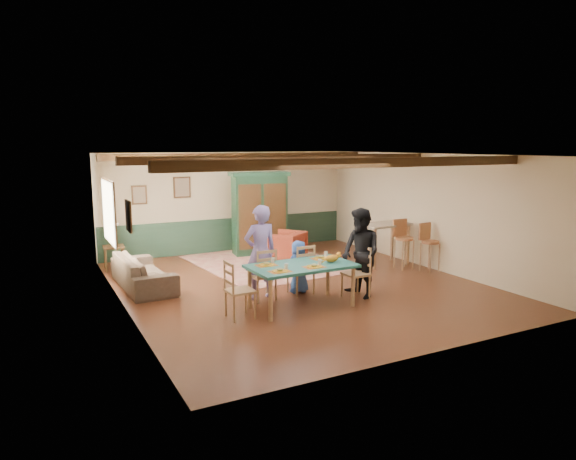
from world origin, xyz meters
name	(u,v)px	position (x,y,z in m)	size (l,w,h in m)	color
floor	(298,285)	(0.00, 0.00, 0.00)	(8.00, 8.00, 0.00)	#462013
wall_back	(229,202)	(0.00, 4.00, 1.35)	(7.00, 0.02, 2.70)	beige
wall_left	(122,235)	(-3.50, 0.00, 1.35)	(0.02, 8.00, 2.70)	beige
wall_right	(429,211)	(3.50, 0.00, 1.35)	(0.02, 8.00, 2.70)	beige
ceiling	(299,155)	(0.00, 0.00, 2.70)	(7.00, 8.00, 0.02)	silver
wainscot_back	(230,234)	(0.00, 3.98, 0.45)	(6.95, 0.03, 0.90)	#1C3426
ceiling_beam_front	(366,163)	(0.00, -2.30, 2.61)	(6.95, 0.16, 0.16)	black
ceiling_beam_mid	(289,159)	(0.00, 0.40, 2.61)	(6.95, 0.16, 0.16)	black
ceiling_beam_back	(242,156)	(0.00, 3.00, 2.61)	(6.95, 0.16, 0.16)	black
window_left	(108,212)	(-3.47, 1.70, 1.55)	(0.06, 1.60, 1.30)	white
picture_left_wall	(129,216)	(-3.47, -0.60, 1.75)	(0.04, 0.42, 0.52)	gray
picture_back_a	(182,187)	(-1.30, 3.97, 1.80)	(0.45, 0.04, 0.55)	gray
picture_back_b	(139,195)	(-2.40, 3.97, 1.65)	(0.38, 0.04, 0.48)	gray
dining_table	(302,286)	(-0.65, -1.34, 0.39)	(1.87, 1.04, 0.78)	#1E5F59
dining_chair_far_left	(262,274)	(-1.09, -0.60, 0.49)	(0.44, 0.46, 0.99)	#9E754F
dining_chair_far_right	(301,269)	(-0.26, -0.58, 0.49)	(0.44, 0.46, 0.99)	#9E754F
dining_chair_end_left	(240,289)	(-1.85, -1.37, 0.49)	(0.44, 0.46, 0.99)	#9E754F
dining_chair_end_right	(356,273)	(0.54, -1.31, 0.49)	(0.44, 0.46, 0.99)	#9E754F
person_man	(260,252)	(-1.09, -0.52, 0.90)	(0.66, 0.43, 1.80)	#7061A6
person_woman	(361,253)	(0.65, -1.31, 0.86)	(0.84, 0.65, 1.72)	black
person_child	(299,267)	(-0.26, -0.49, 0.52)	(0.51, 0.33, 1.05)	#2A51A8
cat	(332,258)	(-0.08, -1.43, 0.87)	(0.37, 0.15, 0.19)	orange
place_setting_near_left	(280,269)	(-1.22, -1.61, 0.84)	(0.42, 0.31, 0.11)	orange
place_setting_near_center	(314,264)	(-0.54, -1.60, 0.84)	(0.42, 0.31, 0.11)	orange
place_setting_far_left	(266,262)	(-1.23, -1.09, 0.84)	(0.42, 0.31, 0.11)	orange
place_setting_far_right	(321,256)	(-0.09, -1.06, 0.84)	(0.42, 0.31, 0.11)	orange
area_rug	(268,263)	(0.28, 2.10, 0.01)	(3.20, 3.80, 0.01)	beige
armoire	(260,213)	(0.56, 3.20, 1.09)	(1.55, 0.62, 2.19)	black
armchair	(285,247)	(0.71, 1.99, 0.39)	(0.84, 0.86, 0.78)	#541810
sofa	(143,272)	(-2.91, 1.30, 0.32)	(2.22, 0.87, 0.65)	#3D3026
end_table	(114,258)	(-3.21, 3.12, 0.28)	(0.46, 0.46, 0.57)	black
table_lamp	(113,235)	(-3.21, 3.12, 0.83)	(0.29, 0.29, 0.52)	beige
counter_table	(384,244)	(2.70, 0.64, 0.51)	(1.23, 0.72, 1.02)	#B4A58C
bar_stool_left	(404,244)	(2.90, 0.12, 0.58)	(0.41, 0.45, 1.16)	#A76940
bar_stool_right	(430,248)	(3.25, -0.37, 0.56)	(0.39, 0.43, 1.11)	#A76940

